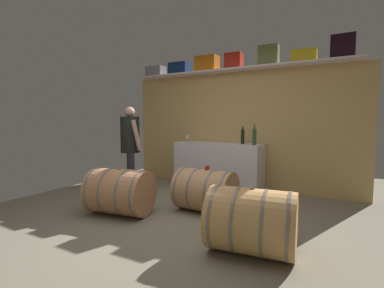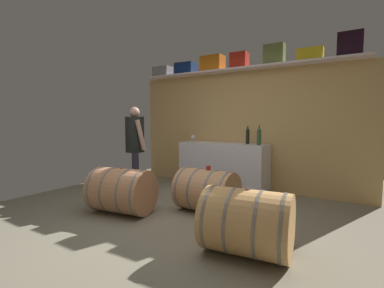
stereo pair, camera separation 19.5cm
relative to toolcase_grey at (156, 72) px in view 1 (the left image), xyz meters
name	(u,v)px [view 1 (the left image)]	position (x,y,z in m)	size (l,w,h in m)	color
ground_plane	(190,214)	(1.78, -1.65, -2.32)	(5.66, 7.99, 0.02)	gray
back_wall_panel	(237,130)	(1.78, 0.15, -1.22)	(4.46, 0.10, 2.18)	tan
high_shelf_board	(234,70)	(1.78, 0.00, -0.12)	(4.11, 0.40, 0.03)	silver
toolcase_grey	(156,72)	(0.00, 0.00, 0.00)	(0.39, 0.24, 0.21)	gray
toolcase_navy	(179,69)	(0.60, 0.00, 0.01)	(0.39, 0.28, 0.23)	navy
toolcase_orange	(207,64)	(1.22, 0.00, 0.04)	(0.43, 0.26, 0.29)	orange
toolcase_red	(234,61)	(1.77, 0.00, 0.04)	(0.30, 0.22, 0.28)	red
toolcase_olive	(269,56)	(2.40, 0.00, 0.07)	(0.34, 0.18, 0.34)	olive
toolcase_yellow	(304,56)	(2.96, 0.00, 0.00)	(0.39, 0.18, 0.20)	yellow
toolcase_black	(343,47)	(3.52, 0.00, 0.07)	(0.33, 0.27, 0.35)	black
work_cabinet	(218,166)	(1.56, -0.18, -1.88)	(1.62, 0.55, 0.86)	white
wine_bottle_dark	(243,136)	(2.00, -0.13, -1.31)	(0.06, 0.06, 0.31)	black
wine_bottle_green	(254,136)	(2.25, -0.25, -1.30)	(0.07, 0.07, 0.34)	#335532
wine_glass	(187,137)	(0.87, -0.14, -1.37)	(0.08, 0.08, 0.13)	white
wine_barrel_near	(205,190)	(1.93, -1.47, -2.01)	(0.82, 0.62, 0.61)	tan
wine_barrel_far	(120,192)	(0.96, -2.13, -2.00)	(0.90, 0.73, 0.63)	tan
wine_barrel_flank	(252,221)	(2.87, -2.34, -2.00)	(0.88, 0.71, 0.64)	tan
tasting_cup	(207,168)	(1.96, -1.47, -1.69)	(0.06, 0.06, 0.05)	red
winemaker_pouring	(131,141)	(0.42, -1.29, -1.39)	(0.45, 0.44, 1.51)	#2D2B3C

